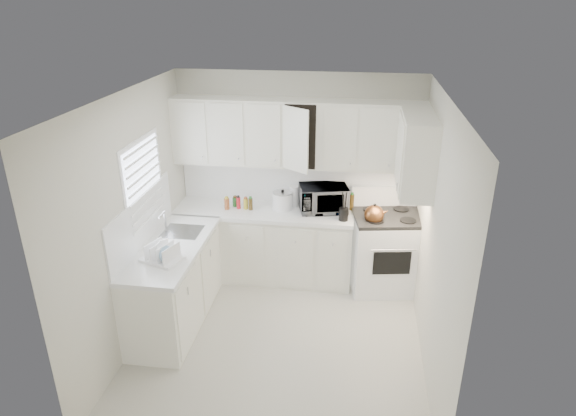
% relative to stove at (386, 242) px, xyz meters
% --- Properties ---
extents(floor, '(3.20, 3.20, 0.00)m').
position_rel_stove_xyz_m(floor, '(-1.14, -1.26, -0.63)').
color(floor, beige).
rests_on(floor, ground).
extents(ceiling, '(3.20, 3.20, 0.00)m').
position_rel_stove_xyz_m(ceiling, '(-1.14, -1.26, 1.97)').
color(ceiling, white).
rests_on(ceiling, ground).
extents(wall_back, '(3.00, 0.00, 3.00)m').
position_rel_stove_xyz_m(wall_back, '(-1.14, 0.34, 0.67)').
color(wall_back, silver).
rests_on(wall_back, ground).
extents(wall_front, '(3.00, 0.00, 3.00)m').
position_rel_stove_xyz_m(wall_front, '(-1.14, -2.86, 0.67)').
color(wall_front, silver).
rests_on(wall_front, ground).
extents(wall_left, '(0.00, 3.20, 3.20)m').
position_rel_stove_xyz_m(wall_left, '(-2.64, -1.26, 0.67)').
color(wall_left, silver).
rests_on(wall_left, ground).
extents(wall_right, '(0.00, 3.20, 3.20)m').
position_rel_stove_xyz_m(wall_right, '(0.36, -1.26, 0.67)').
color(wall_right, silver).
rests_on(wall_right, ground).
extents(window_blinds, '(0.06, 0.96, 1.06)m').
position_rel_stove_xyz_m(window_blinds, '(-2.62, -0.91, 0.92)').
color(window_blinds, white).
rests_on(window_blinds, wall_left).
extents(lower_cabinets_back, '(2.22, 0.60, 0.90)m').
position_rel_stove_xyz_m(lower_cabinets_back, '(-1.53, 0.04, -0.18)').
color(lower_cabinets_back, beige).
rests_on(lower_cabinets_back, floor).
extents(lower_cabinets_left, '(0.60, 1.60, 0.90)m').
position_rel_stove_xyz_m(lower_cabinets_left, '(-2.34, -1.06, -0.18)').
color(lower_cabinets_left, beige).
rests_on(lower_cabinets_left, floor).
extents(countertop_back, '(2.24, 0.64, 0.05)m').
position_rel_stove_xyz_m(countertop_back, '(-1.53, 0.03, 0.29)').
color(countertop_back, silver).
rests_on(countertop_back, lower_cabinets_back).
extents(countertop_left, '(0.64, 1.62, 0.05)m').
position_rel_stove_xyz_m(countertop_left, '(-2.33, -1.06, 0.29)').
color(countertop_left, silver).
rests_on(countertop_left, lower_cabinets_left).
extents(backsplash_back, '(2.98, 0.02, 0.55)m').
position_rel_stove_xyz_m(backsplash_back, '(-1.14, 0.33, 0.59)').
color(backsplash_back, white).
rests_on(backsplash_back, wall_back).
extents(backsplash_left, '(0.02, 1.60, 0.55)m').
position_rel_stove_xyz_m(backsplash_left, '(-2.63, -1.06, 0.59)').
color(backsplash_left, white).
rests_on(backsplash_left, wall_left).
extents(upper_cabinets_back, '(3.00, 0.33, 0.80)m').
position_rel_stove_xyz_m(upper_cabinets_back, '(-1.14, 0.18, 0.87)').
color(upper_cabinets_back, beige).
rests_on(upper_cabinets_back, wall_back).
extents(upper_cabinets_right, '(0.33, 0.90, 0.80)m').
position_rel_stove_xyz_m(upper_cabinets_right, '(0.20, -0.44, 0.87)').
color(upper_cabinets_right, beige).
rests_on(upper_cabinets_right, wall_right).
extents(sink, '(0.42, 0.38, 0.30)m').
position_rel_stove_xyz_m(sink, '(-2.33, -0.71, 0.44)').
color(sink, gray).
rests_on(sink, countertop_left).
extents(stove, '(0.92, 0.80, 1.26)m').
position_rel_stove_xyz_m(stove, '(0.00, 0.00, 0.00)').
color(stove, white).
rests_on(stove, floor).
extents(tea_kettle, '(0.33, 0.29, 0.26)m').
position_rel_stove_xyz_m(tea_kettle, '(-0.18, -0.16, 0.44)').
color(tea_kettle, brown).
rests_on(tea_kettle, stove).
extents(frying_pan, '(0.35, 0.49, 0.04)m').
position_rel_stove_xyz_m(frying_pan, '(0.18, 0.16, 0.33)').
color(frying_pan, black).
rests_on(frying_pan, stove).
extents(microwave, '(0.64, 0.45, 0.39)m').
position_rel_stove_xyz_m(microwave, '(-0.80, 0.12, 0.51)').
color(microwave, gray).
rests_on(microwave, countertop_back).
extents(rice_cooker, '(0.28, 0.28, 0.26)m').
position_rel_stove_xyz_m(rice_cooker, '(-1.30, 0.10, 0.45)').
color(rice_cooker, white).
rests_on(rice_cooker, countertop_back).
extents(paper_towel, '(0.12, 0.12, 0.27)m').
position_rel_stove_xyz_m(paper_towel, '(-1.18, 0.19, 0.45)').
color(paper_towel, white).
rests_on(paper_towel, countertop_back).
extents(utensil_crock, '(0.12, 0.12, 0.37)m').
position_rel_stove_xyz_m(utensil_crock, '(-0.54, -0.13, 0.50)').
color(utensil_crock, black).
rests_on(utensil_crock, countertop_back).
extents(dish_rack, '(0.46, 0.40, 0.21)m').
position_rel_stove_xyz_m(dish_rack, '(-2.31, -1.37, 0.42)').
color(dish_rack, white).
rests_on(dish_rack, countertop_left).
extents(spice_left_0, '(0.06, 0.06, 0.13)m').
position_rel_stove_xyz_m(spice_left_0, '(-1.99, 0.16, 0.38)').
color(spice_left_0, '#9F542B').
rests_on(spice_left_0, countertop_back).
extents(spice_left_1, '(0.06, 0.06, 0.13)m').
position_rel_stove_xyz_m(spice_left_1, '(-1.91, 0.07, 0.38)').
color(spice_left_1, '#27762D').
rests_on(spice_left_1, countertop_back).
extents(spice_left_2, '(0.06, 0.06, 0.13)m').
position_rel_stove_xyz_m(spice_left_2, '(-1.84, 0.16, 0.38)').
color(spice_left_2, red).
rests_on(spice_left_2, countertop_back).
extents(spice_left_3, '(0.06, 0.06, 0.13)m').
position_rel_stove_xyz_m(spice_left_3, '(-1.76, 0.07, 0.38)').
color(spice_left_3, gold).
rests_on(spice_left_3, countertop_back).
extents(spice_left_4, '(0.06, 0.06, 0.13)m').
position_rel_stove_xyz_m(spice_left_4, '(-1.69, 0.16, 0.38)').
color(spice_left_4, '#4C3815').
rests_on(spice_left_4, countertop_back).
extents(sauce_right_0, '(0.06, 0.06, 0.19)m').
position_rel_stove_xyz_m(sauce_right_0, '(-0.56, 0.20, 0.41)').
color(sauce_right_0, red).
rests_on(sauce_right_0, countertop_back).
extents(sauce_right_1, '(0.06, 0.06, 0.19)m').
position_rel_stove_xyz_m(sauce_right_1, '(-0.50, 0.14, 0.41)').
color(sauce_right_1, gold).
rests_on(sauce_right_1, countertop_back).
extents(sauce_right_2, '(0.06, 0.06, 0.19)m').
position_rel_stove_xyz_m(sauce_right_2, '(-0.45, 0.20, 0.41)').
color(sauce_right_2, '#4C3815').
rests_on(sauce_right_2, countertop_back).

